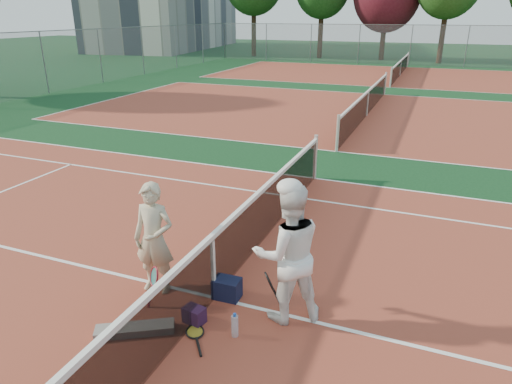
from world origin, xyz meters
TOP-DOWN VIEW (x-y plane):
  - ground at (0.00, 0.00)m, footprint 130.00×130.00m
  - court_main at (0.00, 0.00)m, footprint 23.77×10.97m
  - court_far_a at (0.00, 13.50)m, footprint 23.77×10.97m
  - court_far_b at (0.00, 27.00)m, footprint 23.77×10.97m
  - net_main at (0.00, 0.00)m, footprint 0.10×10.98m
  - net_far_a at (0.00, 13.50)m, footprint 0.10×10.98m
  - net_far_b at (0.00, 27.00)m, footprint 0.10×10.98m
  - fence_back at (0.00, 34.00)m, footprint 32.00×0.06m
  - player_a at (-0.87, -0.10)m, footprint 0.64×0.45m
  - player_b at (1.08, 0.00)m, footprint 1.16×1.10m
  - racket_red at (-0.68, -0.45)m, footprint 0.33×0.31m
  - racket_black_held at (0.81, 0.06)m, footprint 0.37×0.37m
  - racket_spare at (0.11, -0.78)m, footprint 0.58×0.64m
  - sports_bag_navy at (0.16, 0.08)m, footprint 0.39×0.28m
  - sports_bag_purple at (0.00, -0.59)m, footprint 0.31×0.24m
  - net_cover_canvas at (-0.59, -1.06)m, footprint 0.97×0.70m
  - water_bottle at (0.61, -0.64)m, footprint 0.09×0.09m

SIDE VIEW (x-z plane):
  - ground at x=0.00m, z-range 0.00..0.00m
  - court_main at x=0.00m, z-range 0.00..0.01m
  - court_far_a at x=0.00m, z-range 0.00..0.01m
  - court_far_b at x=0.00m, z-range 0.00..0.01m
  - racket_spare at x=0.11m, z-range 0.00..0.03m
  - net_cover_canvas at x=-0.59m, z-range 0.00..0.10m
  - sports_bag_purple at x=0.00m, z-range 0.00..0.22m
  - water_bottle at x=0.61m, z-range 0.00..0.30m
  - sports_bag_navy at x=0.16m, z-range 0.00..0.30m
  - racket_black_held at x=0.81m, z-range 0.00..0.56m
  - racket_red at x=-0.68m, z-range 0.00..0.59m
  - net_main at x=0.00m, z-range 0.00..1.02m
  - net_far_a at x=0.00m, z-range 0.00..1.02m
  - net_far_b at x=0.00m, z-range 0.00..1.02m
  - player_a at x=-0.87m, z-range 0.00..1.66m
  - player_b at x=1.08m, z-range 0.00..1.89m
  - fence_back at x=0.00m, z-range 0.00..3.00m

